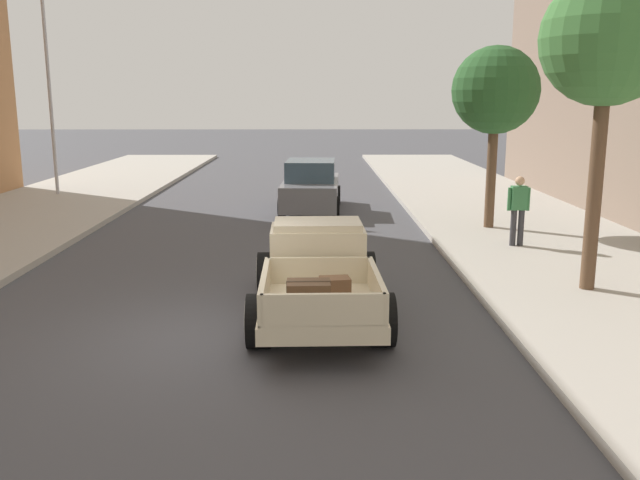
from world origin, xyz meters
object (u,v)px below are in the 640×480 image
Objects in this scene: car_background_grey at (311,187)px; pedestrian_sidewalk_right at (518,207)px; hotrod_truck_cream at (318,270)px; street_tree_nearest at (607,42)px; street_tree_second at (496,91)px; flagpole at (51,34)px.

pedestrian_sidewalk_right reaches higher than car_background_grey.
street_tree_nearest reaches higher than hotrod_truck_cream.
pedestrian_sidewalk_right is 3.56m from street_tree_second.
street_tree_nearest reaches higher than pedestrian_sidewalk_right.
street_tree_nearest is 1.17× the size of street_tree_second.
flagpole reaches higher than pedestrian_sidewalk_right.
car_background_grey is (-0.17, 10.59, 0.01)m from hotrod_truck_cream.
street_tree_second is at bearing 56.12° from hotrod_truck_cream.
hotrod_truck_cream is 0.54× the size of flagpole.
pedestrian_sidewalk_right is 0.18× the size of flagpole.
flagpole reaches higher than street_tree_nearest.
street_tree_nearest is at bearing -86.54° from pedestrian_sidewalk_right.
street_tree_second reaches higher than hotrod_truck_cream.
car_background_grey is 0.92× the size of street_tree_second.
car_background_grey is 0.48× the size of flagpole.
street_tree_second is at bearing 92.68° from street_tree_nearest.
car_background_grey is 6.74m from street_tree_second.
pedestrian_sidewalk_right reaches higher than hotrod_truck_cream.
street_tree_second reaches higher than pedestrian_sidewalk_right.
street_tree_second is (-0.06, 2.35, 2.67)m from pedestrian_sidewalk_right.
flagpole reaches higher than street_tree_second.
street_tree_nearest is 6.09m from street_tree_second.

